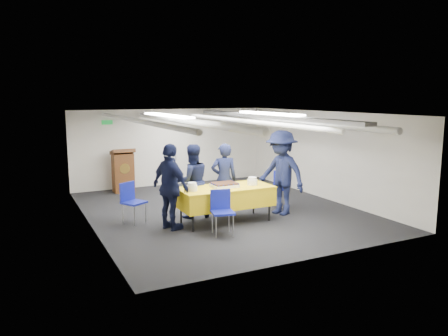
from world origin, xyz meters
The scene contains 14 objects.
ground centered at (0.00, 0.00, 0.00)m, with size 7.00×7.00×0.00m, color black.
room_shell centered at (0.09, 0.41, 1.81)m, with size 6.00×7.00×2.30m.
serving_table centered at (-0.34, -0.92, 0.56)m, with size 2.02×0.92×0.77m.
sheet_cake centered at (-0.36, -0.91, 0.82)m, with size 0.54×0.42×0.09m.
plate_stack_left centered at (-1.13, -0.97, 0.85)m, with size 0.22×0.22×0.17m.
plate_stack_right centered at (0.29, -0.97, 0.85)m, with size 0.22×0.22×0.17m.
podium centered at (-1.60, 3.05, 0.61)m, with size 0.62×0.53×1.25m.
chair_near centered at (-0.76, -1.60, 0.53)m, with size 0.50×0.50×0.87m.
chair_right centered at (1.33, -0.31, 0.53)m, with size 0.46×0.46×0.87m.
chair_left centered at (-2.17, -0.06, 0.53)m, with size 0.57×0.57×0.87m.
sailor_a centered at (-0.08, -0.31, 0.82)m, with size 0.60×0.39×1.63m, color black.
sailor_b centered at (-0.84, -0.27, 0.82)m, with size 0.80×0.62×1.65m, color black.
sailor_c centered at (-1.56, -0.89, 0.88)m, with size 1.03×0.43×1.76m, color black.
sailor_d centered at (1.09, -0.90, 0.96)m, with size 1.24×0.71×1.93m, color black.
Camera 1 is at (-4.39, -9.08, 2.68)m, focal length 35.00 mm.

